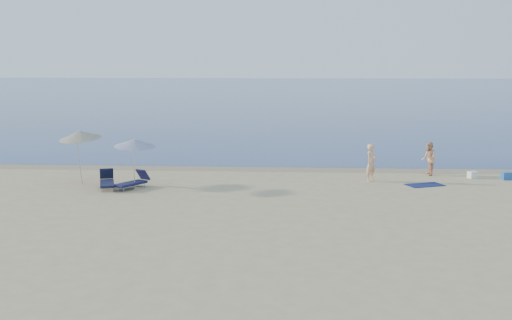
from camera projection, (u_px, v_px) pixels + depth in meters
The scene contains 11 objects.
sea at pixel (307, 92), 112.12m from camera, with size 240.00×160.00×0.01m, color #0D1F53.
wet_sand_strip at pixel (334, 170), 32.65m from camera, with size 240.00×1.60×0.00m, color #847254.
person_left at pixel (371, 163), 29.45m from camera, with size 0.63×0.41×1.73m, color #E1A57E.
person_right at pixel (429, 159), 31.00m from camera, with size 0.79×0.61×1.62m, color tan.
beach_towel at pixel (425, 185), 28.63m from camera, with size 1.62×0.90×0.03m, color #0D1545.
white_bag at pixel (472, 175), 30.34m from camera, with size 0.37×0.32×0.32m, color silver.
blue_cooler at pixel (507, 176), 29.95m from camera, with size 0.50×0.36×0.36m, color #1E54A2.
umbrella_near at pixel (135, 143), 27.63m from camera, with size 2.29×2.30×2.29m.
umbrella_far at pixel (80, 135), 28.76m from camera, with size 2.52×2.54×2.56m.
lounger_left at pixel (107, 182), 27.92m from camera, with size 1.10×1.89×0.79m.
lounger_right at pixel (133, 182), 27.91m from camera, with size 1.39×1.77×0.76m.
Camera 1 is at (-1.99, -12.96, 5.56)m, focal length 45.00 mm.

